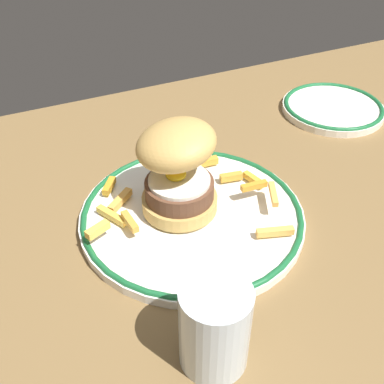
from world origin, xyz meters
The scene contains 6 objects.
ground_plane centered at (0.00, 0.00, -2.00)cm, with size 145.36×84.11×4.00cm, color brown.
dinner_plate centered at (2.03, 3.84, 0.84)cm, with size 28.75×28.75×1.60cm.
burger centered at (0.94, 5.71, 7.52)cm, with size 13.27×12.86×12.15cm.
fries_pile centered at (2.88, 7.63, 2.43)cm, with size 24.91×22.07×2.40cm.
water_glass centered at (-4.32, -14.99, 4.05)cm, with size 6.62×6.62×9.50cm.
side_plate centered at (36.39, 19.41, 0.83)cm, with size 17.58×17.58×1.60cm.
Camera 1 is at (-16.93, -37.60, 41.14)cm, focal length 44.24 mm.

